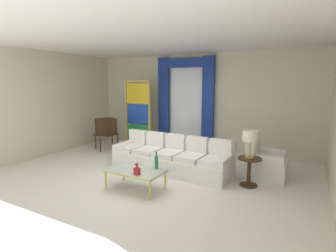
# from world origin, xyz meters

# --- Properties ---
(ground_plane) EXTENTS (16.00, 16.00, 0.00)m
(ground_plane) POSITION_xyz_m (0.00, 0.00, 0.00)
(ground_plane) COLOR white
(wall_rear) EXTENTS (8.00, 0.12, 3.00)m
(wall_rear) POSITION_xyz_m (0.00, 3.06, 1.50)
(wall_rear) COLOR beige
(wall_rear) RESTS_ON ground
(wall_left) EXTENTS (0.12, 7.00, 3.00)m
(wall_left) POSITION_xyz_m (-3.66, 0.60, 1.50)
(wall_left) COLOR beige
(wall_left) RESTS_ON ground
(ceiling_slab) EXTENTS (8.00, 7.60, 0.04)m
(ceiling_slab) POSITION_xyz_m (0.00, 0.80, 3.02)
(ceiling_slab) COLOR white
(curtained_window) EXTENTS (2.00, 0.17, 2.70)m
(curtained_window) POSITION_xyz_m (-0.38, 2.89, 1.74)
(curtained_window) COLOR white
(curtained_window) RESTS_ON ground
(couch_white_long) EXTENTS (2.96, 1.05, 0.86)m
(couch_white_long) POSITION_xyz_m (0.29, 0.74, 0.31)
(couch_white_long) COLOR white
(couch_white_long) RESTS_ON ground
(coffee_table) EXTENTS (1.12, 0.65, 0.41)m
(coffee_table) POSITION_xyz_m (0.21, -0.68, 0.37)
(coffee_table) COLOR silver
(coffee_table) RESTS_ON ground
(bottle_blue_decanter) EXTENTS (0.07, 0.07, 0.35)m
(bottle_blue_decanter) POSITION_xyz_m (0.55, -0.44, 0.56)
(bottle_blue_decanter) COLOR #196B3D
(bottle_blue_decanter) RESTS_ON coffee_table
(bottle_crystal_tall) EXTENTS (0.14, 0.14, 0.23)m
(bottle_crystal_tall) POSITION_xyz_m (0.40, -0.89, 0.49)
(bottle_crystal_tall) COLOR maroon
(bottle_crystal_tall) RESTS_ON coffee_table
(vintage_tv) EXTENTS (0.73, 0.76, 1.35)m
(vintage_tv) POSITION_xyz_m (-2.50, 1.55, 0.73)
(vintage_tv) COLOR #382314
(vintage_tv) RESTS_ON ground
(armchair_white) EXTENTS (0.84, 0.84, 0.80)m
(armchair_white) POSITION_xyz_m (2.32, 1.30, 0.29)
(armchair_white) COLOR white
(armchair_white) RESTS_ON ground
(stained_glass_divider) EXTENTS (0.95, 0.05, 2.20)m
(stained_glass_divider) POSITION_xyz_m (-1.79, 2.29, 1.06)
(stained_glass_divider) COLOR gold
(stained_glass_divider) RESTS_ON ground
(peacock_figurine) EXTENTS (0.44, 0.60, 0.50)m
(peacock_figurine) POSITION_xyz_m (-1.46, 1.81, 0.22)
(peacock_figurine) COLOR beige
(peacock_figurine) RESTS_ON ground
(round_side_table) EXTENTS (0.48, 0.48, 0.59)m
(round_side_table) POSITION_xyz_m (2.14, 0.59, 0.36)
(round_side_table) COLOR #382314
(round_side_table) RESTS_ON ground
(table_lamp_brass) EXTENTS (0.32, 0.32, 0.57)m
(table_lamp_brass) POSITION_xyz_m (2.14, 0.59, 1.03)
(table_lamp_brass) COLOR #B29338
(table_lamp_brass) RESTS_ON round_side_table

